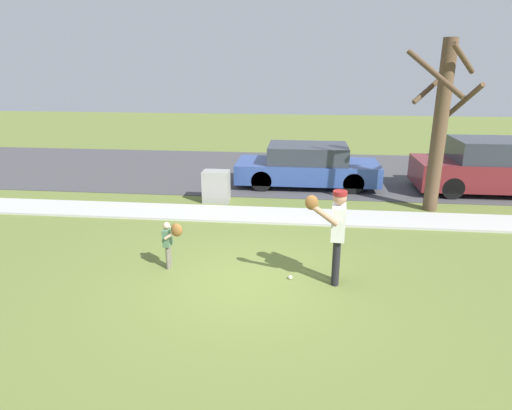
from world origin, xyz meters
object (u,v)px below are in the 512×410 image
baseball (290,277)px  street_tree_near (441,122)px  person_adult (336,227)px  utility_cabinet (216,186)px  parked_suv_maroon (496,168)px  parked_wagon_blue (307,166)px  person_child (170,238)px

baseball → street_tree_near: bearing=50.7°
person_adult → utility_cabinet: person_adult is taller
parked_suv_maroon → baseball: bearing=-133.3°
utility_cabinet → parked_wagon_blue: 3.26m
person_adult → street_tree_near: (2.87, 4.50, 1.28)m
person_child → parked_suv_maroon: parked_suv_maroon is taller
baseball → parked_wagon_blue: size_ratio=0.02×
street_tree_near → parked_wagon_blue: bearing=147.8°
person_adult → parked_suv_maroon: size_ratio=0.37×
person_adult → parked_wagon_blue: (-0.46, 6.59, -0.42)m
person_adult → parked_suv_maroon: bearing=-124.3°
person_child → baseball: person_child is taller
utility_cabinet → parked_suv_maroon: (8.25, 1.80, 0.34)m
parked_wagon_blue → person_adult: bearing=-86.0°
parked_suv_maroon → person_adult: bearing=-129.1°
person_adult → street_tree_near: 5.49m
person_child → parked_wagon_blue: 6.87m
person_child → street_tree_near: 7.50m
person_adult → person_child: 3.09m
person_adult → person_child: size_ratio=1.74×
utility_cabinet → parked_wagon_blue: parked_wagon_blue is taller
utility_cabinet → parked_wagon_blue: (2.58, 1.98, 0.21)m
street_tree_near → baseball: bearing=-129.3°
baseball → utility_cabinet: (-2.27, 4.56, 0.41)m
person_adult → parked_suv_maroon: person_adult is taller
person_adult → utility_cabinet: (-3.04, 4.61, -0.63)m
person_adult → street_tree_near: bearing=-117.8°
person_child → parked_suv_maroon: size_ratio=0.21×
person_adult → parked_suv_maroon: (5.21, 6.42, -0.29)m
utility_cabinet → person_child: bearing=-90.2°
person_adult → utility_cabinet: bearing=-51.9°
street_tree_near → utility_cabinet: bearing=178.9°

